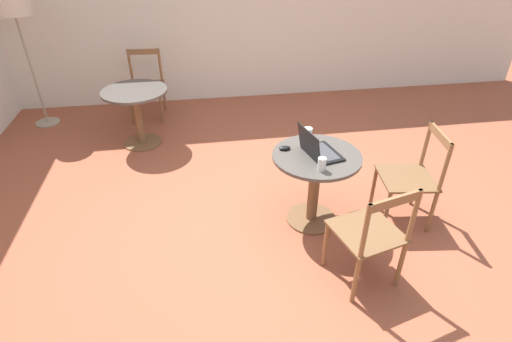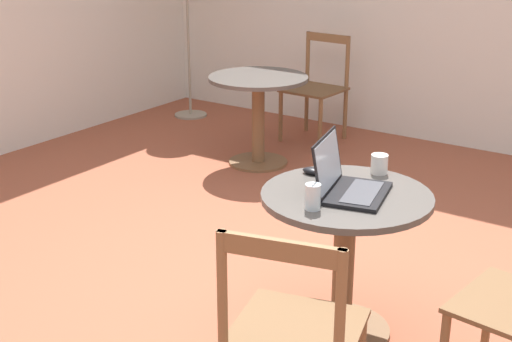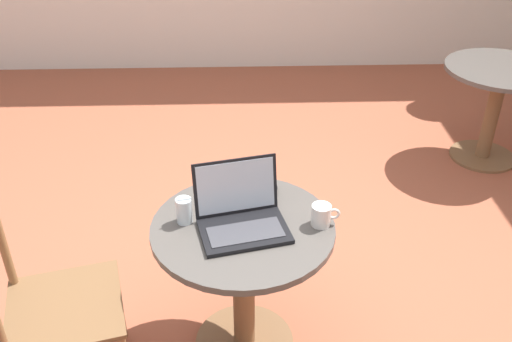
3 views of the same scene
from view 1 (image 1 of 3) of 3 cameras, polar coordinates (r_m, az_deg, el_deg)
ground_plane at (r=3.70m, az=2.98°, el=-8.15°), size 16.00×16.00×0.00m
wall_side at (r=6.09m, az=-3.19°, el=22.55°), size 0.06×9.40×2.70m
cafe_table_near at (r=3.53m, az=8.45°, el=-0.42°), size 0.76×0.76×0.70m
cafe_table_mid at (r=5.02m, az=-16.69°, el=8.94°), size 0.76×0.76×0.70m
chair_near_left at (r=3.06m, az=16.02°, el=-8.72°), size 0.55×0.55×0.90m
chair_near_front at (r=3.80m, az=21.35°, el=-0.85°), size 0.51×0.51×0.90m
chair_mid_right at (r=5.80m, az=-15.42°, el=11.76°), size 0.48×0.48×0.90m
floor_lamp at (r=5.84m, az=-31.45°, el=19.27°), size 0.42×0.42×1.71m
laptop at (r=3.40m, az=8.88°, el=3.03°), size 0.41×0.36×0.26m
mouse at (r=3.47m, az=4.12°, el=3.31°), size 0.06×0.10×0.03m
mug at (r=3.68m, az=7.40°, el=5.47°), size 0.12×0.08×0.09m
drinking_glass at (r=3.20m, az=9.38°, el=0.98°), size 0.07×0.07×0.11m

